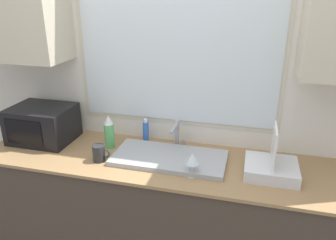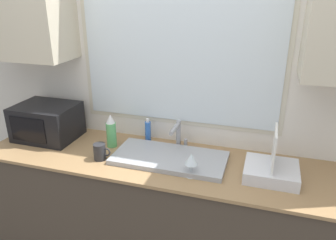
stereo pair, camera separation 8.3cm
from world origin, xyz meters
name	(u,v)px [view 1 (the left image)]	position (x,y,z in m)	size (l,w,h in m)	color
countertop	(165,218)	(0.00, 0.29, 0.44)	(2.35, 0.61, 0.89)	#42382D
wall_back	(176,65)	(0.00, 0.56, 1.42)	(6.00, 0.38, 2.60)	silver
sink_basin	(169,158)	(0.03, 0.29, 0.90)	(0.69, 0.34, 0.03)	#9EA0A5
faucet	(177,133)	(0.03, 0.46, 1.00)	(0.08, 0.19, 0.18)	#99999E
microwave	(43,124)	(-0.90, 0.36, 1.01)	(0.41, 0.33, 0.24)	black
dish_rack	(271,167)	(0.63, 0.28, 0.93)	(0.29, 0.27, 0.29)	silver
spray_bottle	(109,132)	(-0.40, 0.36, 0.99)	(0.07, 0.07, 0.23)	#59B266
soap_bottle	(146,131)	(-0.20, 0.51, 0.96)	(0.04, 0.04, 0.17)	blue
mug_near_sink	(99,153)	(-0.39, 0.17, 0.94)	(0.11, 0.08, 0.10)	#262628
wine_glass	(192,159)	(0.20, 0.15, 0.99)	(0.07, 0.07, 0.14)	silver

